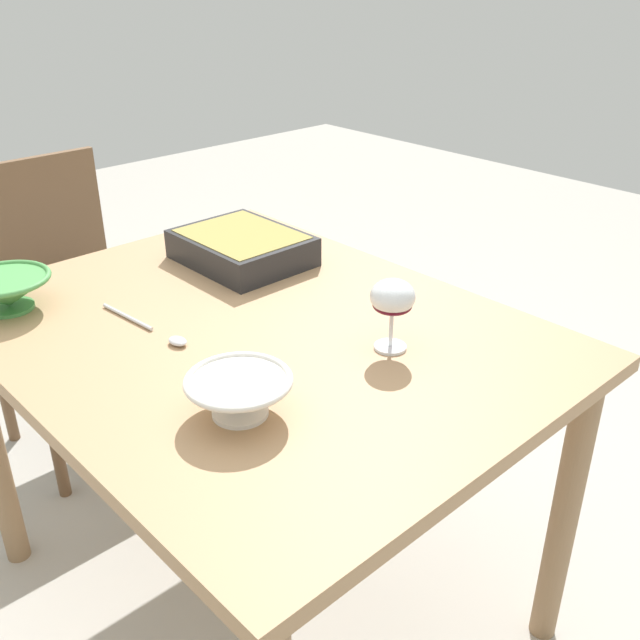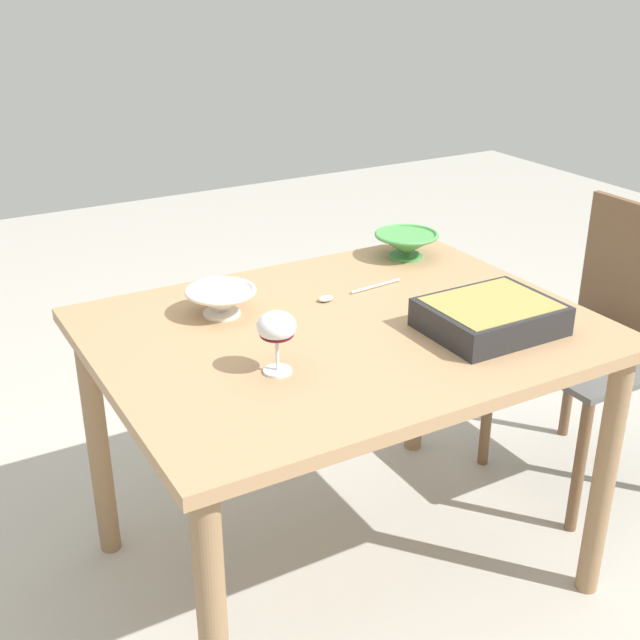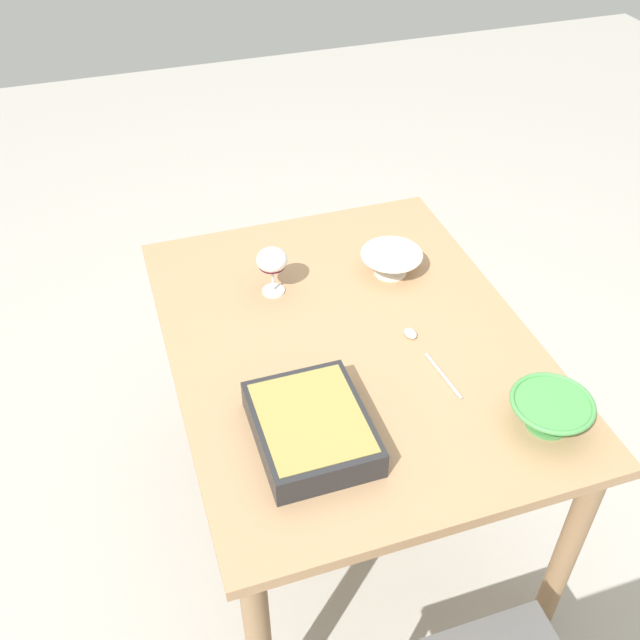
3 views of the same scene
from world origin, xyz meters
name	(u,v)px [view 2 (image 2 of 3)]	position (x,y,z in m)	size (l,w,h in m)	color
ground_plane	(341,566)	(0.00, 0.00, 0.00)	(8.00, 8.00, 0.00)	#B2ADA3
dining_table	(343,361)	(0.00, 0.00, 0.66)	(1.22, 0.94, 0.76)	tan
chair	(605,336)	(0.97, 0.00, 0.51)	(0.42, 0.45, 0.91)	#595959
wine_glass	(277,330)	(-0.26, -0.14, 0.87)	(0.09, 0.09, 0.15)	white
casserole_dish	(490,315)	(0.30, -0.20, 0.80)	(0.31, 0.25, 0.07)	#262628
mixing_bowl	(406,244)	(0.43, 0.34, 0.81)	(0.19, 0.19, 0.08)	#4C994C
small_bowl	(221,300)	(-0.24, 0.21, 0.80)	(0.18, 0.18, 0.07)	white
serving_spoon	(345,294)	(0.10, 0.16, 0.77)	(0.28, 0.05, 0.01)	silver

